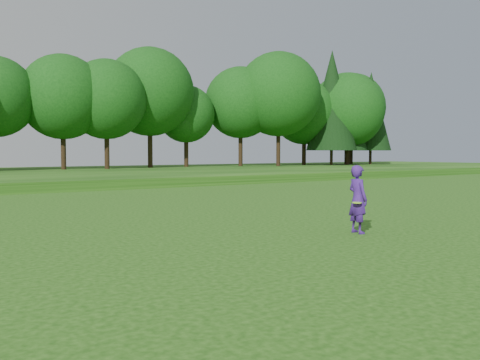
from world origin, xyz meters
TOP-DOWN VIEW (x-y plane):
  - ground at (0.00, 0.00)m, footprint 140.00×140.00m
  - berm at (0.00, 34.00)m, footprint 130.00×30.00m
  - walking_path at (0.00, 20.00)m, footprint 130.00×1.60m
  - treeline at (0.00, 38.00)m, footprint 104.00×7.00m
  - woman at (0.57, -0.36)m, footprint 0.62×0.74m

SIDE VIEW (x-z plane):
  - ground at x=0.00m, z-range 0.00..0.00m
  - walking_path at x=0.00m, z-range 0.00..0.04m
  - berm at x=0.00m, z-range 0.00..0.60m
  - woman at x=0.57m, z-range 0.00..1.84m
  - treeline at x=0.00m, z-range 0.60..15.60m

